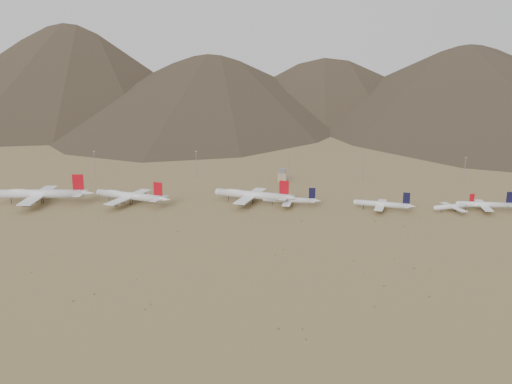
# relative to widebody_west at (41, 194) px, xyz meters

# --- Properties ---
(ground) EXTENTS (3000.00, 3000.00, 0.00)m
(ground) POSITION_rel_widebody_west_xyz_m (157.32, -22.28, -8.24)
(ground) COLOR olive
(ground) RESTS_ON ground
(mountain_ridge) EXTENTS (4400.00, 1000.00, 300.00)m
(mountain_ridge) POSITION_rel_widebody_west_xyz_m (157.32, 877.72, 141.76)
(mountain_ridge) COLOR #443829
(mountain_ridge) RESTS_ON ground
(widebody_west) EXTENTS (80.39, 62.17, 23.90)m
(widebody_west) POSITION_rel_widebody_west_xyz_m (0.00, 0.00, 0.00)
(widebody_west) COLOR silver
(widebody_west) RESTS_ON ground
(widebody_centre) EXTENTS (66.46, 52.69, 20.34)m
(widebody_centre) POSITION_rel_widebody_west_xyz_m (71.38, 4.71, -1.23)
(widebody_centre) COLOR silver
(widebody_centre) RESTS_ON ground
(widebody_east) EXTENTS (68.14, 53.69, 20.63)m
(widebody_east) POSITION_rel_widebody_west_xyz_m (167.46, 16.65, -1.13)
(widebody_east) COLOR silver
(widebody_east) RESTS_ON ground
(narrowbody_a) EXTENTS (46.45, 33.49, 15.33)m
(narrowbody_a) POSITION_rel_widebody_west_xyz_m (198.29, 11.73, -3.26)
(narrowbody_a) COLOR silver
(narrowbody_a) RESTS_ON ground
(narrowbody_b) EXTENTS (46.42, 34.10, 15.54)m
(narrowbody_b) POSITION_rel_widebody_west_xyz_m (268.90, 4.93, -3.20)
(narrowbody_b) COLOR silver
(narrowbody_b) RESTS_ON ground
(narrowbody_c) EXTENTS (37.04, 27.77, 12.87)m
(narrowbody_c) POSITION_rel_widebody_west_xyz_m (323.25, 7.88, -4.06)
(narrowbody_c) COLOR silver
(narrowbody_c) RESTS_ON ground
(narrowbody_d) EXTENTS (46.92, 33.51, 15.48)m
(narrowbody_d) POSITION_rel_widebody_west_xyz_m (346.70, 11.44, -3.22)
(narrowbody_d) COLOR silver
(narrowbody_d) RESTS_ON ground
(control_tower) EXTENTS (8.00, 8.00, 12.00)m
(control_tower) POSITION_rel_widebody_west_xyz_m (187.32, 97.72, -2.92)
(control_tower) COLOR tan
(control_tower) RESTS_ON ground
(mast_far_west) EXTENTS (2.00, 0.60, 25.70)m
(mast_far_west) POSITION_rel_widebody_west_xyz_m (7.47, 98.55, 5.96)
(mast_far_west) COLOR gray
(mast_far_west) RESTS_ON ground
(mast_west) EXTENTS (2.00, 0.60, 25.70)m
(mast_west) POSITION_rel_widebody_west_xyz_m (104.46, 107.57, 5.96)
(mast_west) COLOR gray
(mast_west) RESTS_ON ground
(mast_centre) EXTENTS (2.00, 0.60, 25.70)m
(mast_centre) POSITION_rel_widebody_west_xyz_m (193.89, 87.57, 5.96)
(mast_centre) COLOR gray
(mast_centre) RESTS_ON ground
(mast_east) EXTENTS (2.00, 0.60, 25.70)m
(mast_east) POSITION_rel_widebody_west_xyz_m (262.13, 109.55, 5.96)
(mast_east) COLOR gray
(mast_east) RESTS_ON ground
(mast_far_east) EXTENTS (2.00, 0.60, 25.70)m
(mast_far_east) POSITION_rel_widebody_west_xyz_m (352.24, 98.65, 5.96)
(mast_far_east) COLOR gray
(mast_far_east) RESTS_ON ground
(desert_scrub) EXTENTS (405.92, 176.56, 0.88)m
(desert_scrub) POSITION_rel_widebody_west_xyz_m (195.85, -120.12, -7.93)
(desert_scrub) COLOR olive
(desert_scrub) RESTS_ON ground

